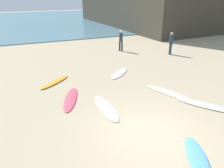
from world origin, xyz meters
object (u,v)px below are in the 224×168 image
object	(u,v)px
surfboard_2	(106,108)
surfboard_6	(54,82)
surfboard_0	(197,158)
surfboard_5	(168,93)
surfboard_4	(71,99)
beachgoer_mid	(121,40)
surfboard_1	(120,73)
beachgoer_near	(171,42)
surfboard_3	(206,105)

from	to	relation	value
surfboard_2	surfboard_6	bearing A→B (deg)	113.06
surfboard_0	surfboard_5	distance (m)	4.42
surfboard_4	surfboard_5	xyz separation A→B (m)	(4.48, -1.23, 0.00)
beachgoer_mid	surfboard_1	bearing A→B (deg)	-71.18
surfboard_0	beachgoer_near	distance (m)	11.77
surfboard_2	surfboard_6	world-z (taller)	surfboard_6
surfboard_2	surfboard_4	distance (m)	1.81
surfboard_4	surfboard_5	bearing A→B (deg)	-174.34
surfboard_2	surfboard_5	world-z (taller)	surfboard_5
surfboard_2	beachgoer_near	world-z (taller)	beachgoer_near
surfboard_2	surfboard_4	world-z (taller)	surfboard_4
surfboard_4	beachgoer_mid	distance (m)	9.29
surfboard_1	surfboard_5	size ratio (longest dim) A/B	0.83
surfboard_2	beachgoer_near	distance (m)	9.91
surfboard_4	beachgoer_near	xyz separation A→B (m)	(9.03, 4.57, 0.93)
surfboard_5	beachgoer_mid	distance (m)	8.49
surfboard_4	surfboard_1	bearing A→B (deg)	-127.28
surfboard_0	surfboard_2	xyz separation A→B (m)	(-1.33, 3.79, -0.01)
surfboard_6	surfboard_4	bearing A→B (deg)	147.79
surfboard_1	beachgoer_mid	distance (m)	5.60
surfboard_3	beachgoer_mid	distance (m)	10.08
surfboard_1	surfboard_5	bearing A→B (deg)	-26.38
surfboard_4	surfboard_6	distance (m)	2.31
surfboard_3	surfboard_4	bearing A→B (deg)	116.04
surfboard_2	surfboard_0	bearing A→B (deg)	-69.72
surfboard_1	beachgoer_near	xyz separation A→B (m)	(5.55, 2.43, 0.93)
surfboard_0	beachgoer_mid	distance (m)	12.77
surfboard_0	surfboard_4	xyz separation A→B (m)	(-2.49, 5.18, -0.00)
surfboard_6	beachgoer_mid	world-z (taller)	beachgoer_mid
surfboard_5	surfboard_6	world-z (taller)	surfboard_6
surfboard_1	surfboard_2	world-z (taller)	surfboard_1
surfboard_1	surfboard_6	world-z (taller)	surfboard_6
surfboard_2	surfboard_3	world-z (taller)	surfboard_3
surfboard_3	beachgoer_near	world-z (taller)	beachgoer_near
surfboard_1	surfboard_3	xyz separation A→B (m)	(1.67, -5.07, 0.01)
surfboard_2	surfboard_6	size ratio (longest dim) A/B	1.10
surfboard_1	surfboard_6	size ratio (longest dim) A/B	0.95
surfboard_1	surfboard_4	bearing A→B (deg)	-101.26
surfboard_3	surfboard_6	world-z (taller)	surfboard_6
surfboard_1	surfboard_3	bearing A→B (deg)	-24.71
surfboard_3	surfboard_4	size ratio (longest dim) A/B	1.03
surfboard_1	surfboard_5	xyz separation A→B (m)	(1.00, -3.38, 0.00)
surfboard_5	surfboard_0	bearing A→B (deg)	43.36
surfboard_4	beachgoer_near	world-z (taller)	beachgoer_near
surfboard_6	surfboard_3	bearing A→B (deg)	-174.03
beachgoer_mid	surfboard_2	bearing A→B (deg)	-74.12
surfboard_4	surfboard_6	xyz separation A→B (m)	(-0.33, 2.29, 0.01)
surfboard_0	surfboard_2	bearing A→B (deg)	138.10
surfboard_3	surfboard_4	xyz separation A→B (m)	(-5.14, 2.93, -0.01)
surfboard_3	beachgoer_mid	bearing A→B (deg)	51.16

